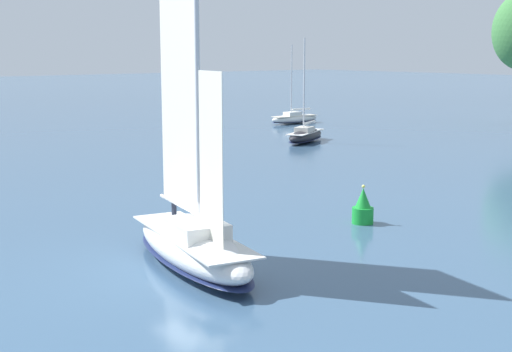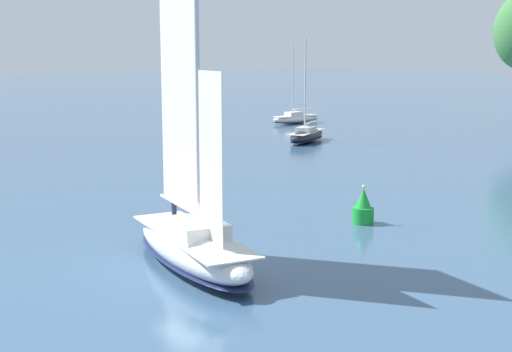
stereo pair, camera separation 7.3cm
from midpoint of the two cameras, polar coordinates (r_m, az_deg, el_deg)
ground_plane at (r=26.48m, az=-5.15°, el=-7.19°), size 400.00×400.00×0.00m
sailboat_main at (r=26.20m, az=-5.18°, el=-5.16°), size 9.06×4.19×12.02m
sailboat_moored_near_marina at (r=77.71m, az=3.07°, el=4.64°), size 2.06×6.22×8.45m
sailboat_moored_mid_channel at (r=61.91m, az=3.95°, el=3.29°), size 4.50×6.59×8.89m
channel_buoy at (r=32.94m, az=8.48°, el=-2.56°), size 0.98×0.98×1.80m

